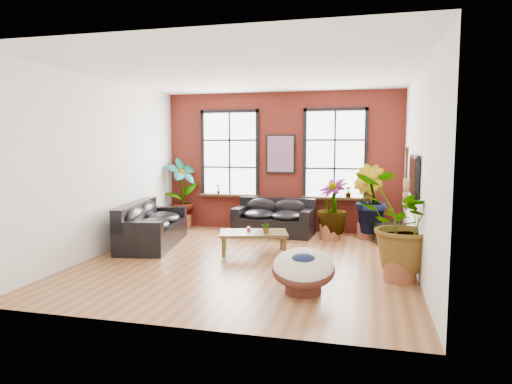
% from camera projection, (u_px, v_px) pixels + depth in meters
% --- Properties ---
extents(room, '(6.04, 6.54, 3.54)m').
position_uv_depth(room, '(250.00, 168.00, 8.58)').
color(room, brown).
rests_on(room, ground).
extents(sofa_back, '(1.96, 1.04, 0.88)m').
position_uv_depth(sofa_back, '(274.00, 218.00, 11.10)').
color(sofa_back, black).
rests_on(sofa_back, ground).
extents(sofa_left, '(1.39, 2.50, 0.93)m').
position_uv_depth(sofa_left, '(150.00, 226.00, 9.93)').
color(sofa_left, black).
rests_on(sofa_left, ground).
extents(coffee_table, '(1.51, 1.11, 0.52)m').
position_uv_depth(coffee_table, '(254.00, 234.00, 9.21)').
color(coffee_table, '#433718').
rests_on(coffee_table, ground).
extents(papasan_chair, '(1.04, 1.05, 0.70)m').
position_uv_depth(papasan_chair, '(303.00, 269.00, 6.73)').
color(papasan_chair, '#4D251B').
rests_on(papasan_chair, ground).
extents(poster, '(0.74, 0.06, 0.98)m').
position_uv_depth(poster, '(281.00, 154.00, 11.49)').
color(poster, black).
rests_on(poster, room).
extents(tv_wall_unit, '(0.13, 1.86, 1.20)m').
position_uv_depth(tv_wall_unit, '(411.00, 180.00, 8.34)').
color(tv_wall_unit, black).
rests_on(tv_wall_unit, room).
extents(media_box, '(0.70, 0.63, 0.49)m').
position_uv_depth(media_box, '(389.00, 233.00, 10.10)').
color(media_box, black).
rests_on(media_box, ground).
extents(pot_back_left, '(0.62, 0.62, 0.36)m').
position_uv_depth(pot_back_left, '(182.00, 221.00, 12.07)').
color(pot_back_left, brown).
rests_on(pot_back_left, ground).
extents(pot_back_right, '(0.60, 0.60, 0.34)m').
position_uv_depth(pot_back_right, '(367.00, 231.00, 10.68)').
color(pot_back_right, brown).
rests_on(pot_back_right, ground).
extents(pot_right_wall, '(0.65, 0.65, 0.38)m').
position_uv_depth(pot_right_wall, '(400.00, 269.00, 7.35)').
color(pot_right_wall, brown).
rests_on(pot_right_wall, ground).
extents(pot_mid, '(0.64, 0.64, 0.36)m').
position_uv_depth(pot_mid, '(330.00, 231.00, 10.58)').
color(pot_mid, brown).
rests_on(pot_mid, ground).
extents(floor_plant_back_left, '(1.04, 1.08, 1.71)m').
position_uv_depth(floor_plant_back_left, '(182.00, 190.00, 11.96)').
color(floor_plant_back_left, '#154813').
rests_on(floor_plant_back_left, ground).
extents(floor_plant_back_right, '(1.10, 1.12, 1.58)m').
position_uv_depth(floor_plant_back_right, '(369.00, 199.00, 10.57)').
color(floor_plant_back_right, '#154813').
rests_on(floor_plant_back_right, ground).
extents(floor_plant_right_wall, '(1.83, 1.76, 1.57)m').
position_uv_depth(floor_plant_right_wall, '(401.00, 223.00, 7.30)').
color(floor_plant_right_wall, '#154813').
rests_on(floor_plant_right_wall, ground).
extents(floor_plant_mid, '(1.00, 1.00, 1.27)m').
position_uv_depth(floor_plant_mid, '(332.00, 206.00, 10.53)').
color(floor_plant_mid, '#154813').
rests_on(floor_plant_mid, ground).
extents(table_plant, '(0.25, 0.23, 0.23)m').
position_uv_depth(table_plant, '(266.00, 228.00, 9.05)').
color(table_plant, '#154813').
rests_on(table_plant, coffee_table).
extents(sill_plant_left, '(0.17, 0.17, 0.27)m').
position_uv_depth(sill_plant_left, '(218.00, 189.00, 11.93)').
color(sill_plant_left, '#154813').
rests_on(sill_plant_left, room).
extents(sill_plant_right, '(0.19, 0.19, 0.27)m').
position_uv_depth(sill_plant_right, '(348.00, 192.00, 11.13)').
color(sill_plant_right, '#154813').
rests_on(sill_plant_right, room).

